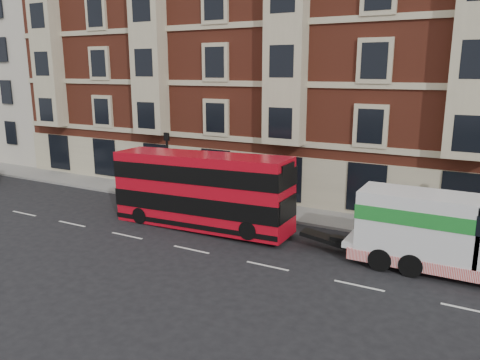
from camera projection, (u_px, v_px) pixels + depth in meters
name	position (u px, v px, depth m)	size (l,w,h in m)	color
ground	(191.00, 250.00, 22.19)	(120.00, 120.00, 0.00)	black
sidewalk	(261.00, 208.00, 28.59)	(90.00, 3.00, 0.15)	slate
victorian_terrace	(316.00, 44.00, 32.48)	(45.00, 12.00, 20.40)	maroon
cream_block	(18.00, 70.00, 46.24)	(16.00, 10.00, 16.80)	#B7AEA0
lamp_post_west	(167.00, 161.00, 29.68)	(0.35, 0.15, 4.35)	black
double_decker_bus	(201.00, 189.00, 24.80)	(9.99, 2.29, 4.04)	red
tow_truck	(446.00, 233.00, 19.27)	(8.00, 2.36, 3.33)	silver
pedestrian	(158.00, 179.00, 31.76)	(0.69, 0.45, 1.89)	#182031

